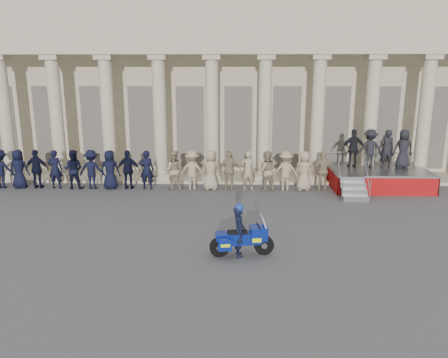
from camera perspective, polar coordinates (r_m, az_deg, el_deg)
ground at (r=14.94m, az=-8.27°, el=-7.84°), size 90.00×90.00×0.00m
building at (r=28.54m, az=-3.47°, el=11.86°), size 40.00×12.50×9.00m
officer_rank at (r=21.24m, az=-11.55°, el=1.19°), size 19.20×0.71×1.89m
reviewing_stand at (r=22.34m, az=19.28°, el=2.71°), size 4.57×4.30×2.80m
motorcycle at (r=13.39m, az=2.43°, el=-7.78°), size 1.98×0.89×1.27m
rider at (r=13.27m, az=1.97°, el=-6.65°), size 0.46×0.63×1.68m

